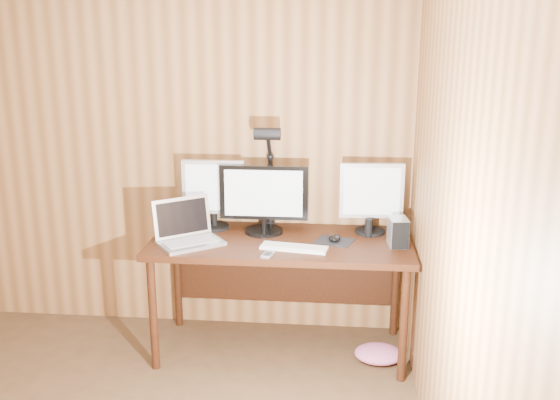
# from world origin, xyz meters

# --- Properties ---
(desk) EXTENTS (1.60, 0.70, 0.75)m
(desk) POSITION_xyz_m (0.93, 1.70, 0.63)
(desk) COLOR black
(desk) RESTS_ON floor
(monitor_center) EXTENTS (0.56, 0.24, 0.43)m
(monitor_center) POSITION_xyz_m (0.81, 1.77, 0.98)
(monitor_center) COLOR black
(monitor_center) RESTS_ON desk
(monitor_left) EXTENTS (0.40, 0.19, 0.45)m
(monitor_left) POSITION_xyz_m (0.48, 1.82, 0.99)
(monitor_left) COLOR black
(monitor_left) RESTS_ON desk
(monitor_right) EXTENTS (0.40, 0.19, 0.45)m
(monitor_right) POSITION_xyz_m (1.48, 1.82, 0.99)
(monitor_right) COLOR black
(monitor_right) RESTS_ON desk
(laptop) EXTENTS (0.46, 0.44, 0.26)m
(laptop) POSITION_xyz_m (0.37, 1.54, 0.81)
(laptop) COLOR silver
(laptop) RESTS_ON desk
(keyboard) EXTENTS (0.41, 0.18, 0.02)m
(keyboard) POSITION_xyz_m (1.02, 1.48, 0.76)
(keyboard) COLOR white
(keyboard) RESTS_ON desk
(mousepad) EXTENTS (0.26, 0.24, 0.00)m
(mousepad) POSITION_xyz_m (1.26, 1.64, 0.75)
(mousepad) COLOR black
(mousepad) RESTS_ON desk
(mouse) EXTENTS (0.09, 0.12, 0.04)m
(mouse) POSITION_xyz_m (1.26, 1.64, 0.77)
(mouse) COLOR black
(mouse) RESTS_ON mousepad
(hard_drive) EXTENTS (0.12, 0.16, 0.17)m
(hard_drive) POSITION_xyz_m (1.64, 1.60, 0.83)
(hard_drive) COLOR silver
(hard_drive) RESTS_ON desk
(phone) EXTENTS (0.07, 0.11, 0.01)m
(phone) POSITION_xyz_m (0.88, 1.35, 0.76)
(phone) COLOR silver
(phone) RESTS_ON desk
(speaker) EXTENTS (0.05, 0.05, 0.12)m
(speaker) POSITION_xyz_m (1.47, 1.74, 0.81)
(speaker) COLOR black
(speaker) RESTS_ON desk
(desk_lamp) EXTENTS (0.16, 0.24, 0.72)m
(desk_lamp) POSITION_xyz_m (0.83, 1.85, 1.19)
(desk_lamp) COLOR black
(desk_lamp) RESTS_ON desk
(fabric_pile) EXTENTS (0.36, 0.32, 0.10)m
(fabric_pile) POSITION_xyz_m (1.55, 1.55, 0.05)
(fabric_pile) COLOR #D5678F
(fabric_pile) RESTS_ON floor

